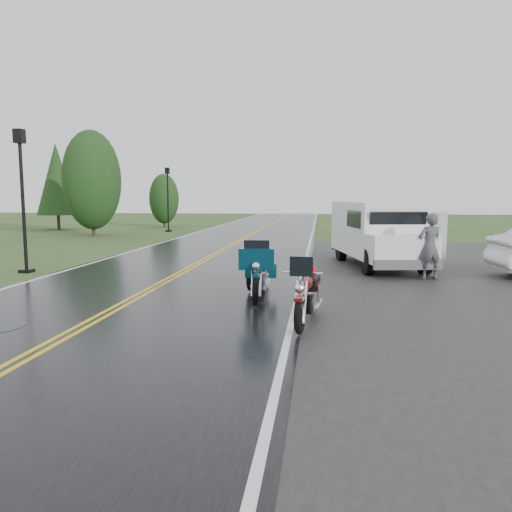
{
  "coord_description": "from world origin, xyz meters",
  "views": [
    {
      "loc": [
        4.31,
        -9.74,
        2.42
      ],
      "look_at": [
        2.8,
        2.0,
        1.0
      ],
      "focal_mm": 35.0,
      "sensor_mm": 36.0,
      "label": 1
    }
  ],
  "objects": [
    {
      "name": "ground",
      "position": [
        0.0,
        0.0,
        0.0
      ],
      "size": [
        120.0,
        120.0,
        0.0
      ],
      "primitive_type": "plane",
      "color": "#2D471E",
      "rests_on": "ground"
    },
    {
      "name": "road",
      "position": [
        0.0,
        10.0,
        0.02
      ],
      "size": [
        8.0,
        100.0,
        0.04
      ],
      "primitive_type": "cube",
      "color": "black",
      "rests_on": "ground"
    },
    {
      "name": "motorcycle_red",
      "position": [
        3.99,
        -1.34,
        0.66
      ],
      "size": [
        1.08,
        2.31,
        1.31
      ],
      "primitive_type": null,
      "rotation": [
        0.0,
        0.0,
        -0.13
      ],
      "color": "#590A0E",
      "rests_on": "ground"
    },
    {
      "name": "motorcycle_teal",
      "position": [
        2.97,
        0.75,
        0.71
      ],
      "size": [
        1.01,
        2.46,
        1.43
      ],
      "primitive_type": null,
      "rotation": [
        0.0,
        0.0,
        0.05
      ],
      "color": "#052C3A",
      "rests_on": "ground"
    },
    {
      "name": "motorcycle_silver",
      "position": [
        2.61,
        2.45,
        0.6
      ],
      "size": [
        0.96,
        2.11,
        1.21
      ],
      "primitive_type": null,
      "rotation": [
        0.0,
        0.0,
        -0.11
      ],
      "color": "#98999F",
      "rests_on": "ground"
    },
    {
      "name": "van_white",
      "position": [
        5.79,
        5.66,
        1.14
      ],
      "size": [
        3.26,
        6.11,
        2.28
      ],
      "primitive_type": null,
      "rotation": [
        0.0,
        0.0,
        0.2
      ],
      "color": "white",
      "rests_on": "ground"
    },
    {
      "name": "person_at_van",
      "position": [
        7.45,
        5.04,
        0.96
      ],
      "size": [
        0.81,
        0.66,
        1.92
      ],
      "primitive_type": "imported",
      "rotation": [
        0.0,
        0.0,
        3.47
      ],
      "color": "#49484D",
      "rests_on": "ground"
    },
    {
      "name": "lamp_post_near_left",
      "position": [
        -4.97,
        4.94,
        2.27
      ],
      "size": [
        0.39,
        0.39,
        4.54
      ],
      "primitive_type": null,
      "color": "black",
      "rests_on": "ground"
    },
    {
      "name": "lamp_post_far_left",
      "position": [
        -6.05,
        23.51,
        2.21
      ],
      "size": [
        0.38,
        0.38,
        4.41
      ],
      "primitive_type": null,
      "color": "black",
      "rests_on": "ground"
    },
    {
      "name": "tree_left_mid",
      "position": [
        -9.56,
        19.45,
        2.74
      ],
      "size": [
        3.51,
        3.51,
        5.49
      ],
      "primitive_type": null,
      "color": "#1E3D19",
      "rests_on": "ground"
    },
    {
      "name": "tree_left_far",
      "position": [
        -8.02,
        28.78,
        1.79
      ],
      "size": [
        2.33,
        2.33,
        3.58
      ],
      "primitive_type": null,
      "color": "#1E3D19",
      "rests_on": "ground"
    },
    {
      "name": "pine_left_far",
      "position": [
        -14.8,
        24.81,
        3.05
      ],
      "size": [
        2.93,
        2.93,
        6.1
      ],
      "primitive_type": null,
      "color": "#1E3D19",
      "rests_on": "ground"
    }
  ]
}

